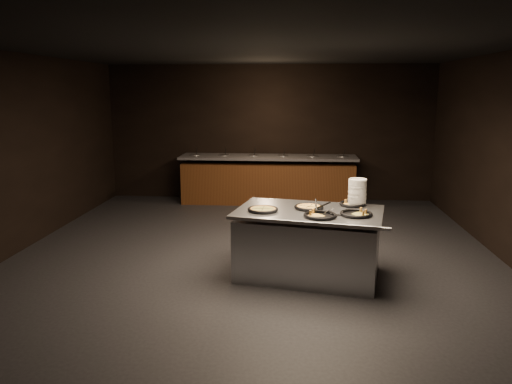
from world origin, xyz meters
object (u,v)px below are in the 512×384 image
plate_stack (357,192)px  pan_veggie_whole (263,209)px  serving_counter (308,245)px  pan_cheese_whole (309,207)px

plate_stack → pan_veggie_whole: bearing=-160.8°
serving_counter → pan_veggie_whole: bearing=-161.3°
serving_counter → plate_stack: 0.96m
plate_stack → pan_veggie_whole: size_ratio=0.90×
serving_counter → plate_stack: (0.64, 0.35, 0.62)m
serving_counter → pan_cheese_whole: bearing=100.3°
plate_stack → pan_cheese_whole: 0.70m
pan_cheese_whole → plate_stack: bearing=21.4°
pan_cheese_whole → pan_veggie_whole: bearing=-163.3°
serving_counter → plate_stack: size_ratio=5.78×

